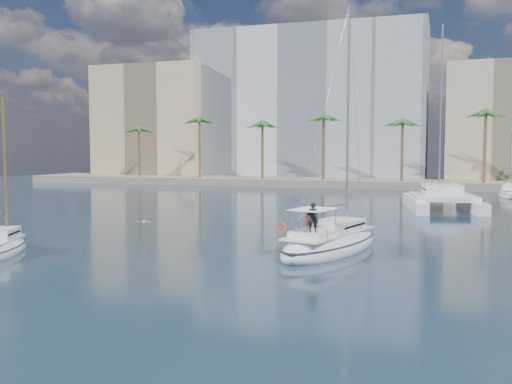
% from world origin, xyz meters
% --- Properties ---
extents(ground, '(160.00, 160.00, 0.00)m').
position_xyz_m(ground, '(0.00, 0.00, 0.00)').
color(ground, black).
rests_on(ground, ground).
extents(quay, '(120.00, 14.00, 1.20)m').
position_xyz_m(quay, '(0.00, 61.00, 0.60)').
color(quay, gray).
rests_on(quay, ground).
extents(building_modern, '(42.00, 16.00, 28.00)m').
position_xyz_m(building_modern, '(-12.00, 73.00, 14.00)').
color(building_modern, silver).
rests_on(building_modern, ground).
extents(building_tan_left, '(22.00, 14.00, 22.00)m').
position_xyz_m(building_tan_left, '(-42.00, 69.00, 11.00)').
color(building_tan_left, tan).
rests_on(building_tan_left, ground).
extents(building_beige, '(20.00, 14.00, 20.00)m').
position_xyz_m(building_beige, '(22.00, 70.00, 10.00)').
color(building_beige, '#C7B78F').
rests_on(building_beige, ground).
extents(palm_left, '(3.60, 3.60, 12.30)m').
position_xyz_m(palm_left, '(-34.00, 57.00, 10.28)').
color(palm_left, brown).
rests_on(palm_left, ground).
extents(palm_centre, '(3.60, 3.60, 12.30)m').
position_xyz_m(palm_centre, '(0.00, 57.00, 10.28)').
color(palm_centre, brown).
rests_on(palm_centre, ground).
extents(main_sloop, '(6.14, 11.11, 15.72)m').
position_xyz_m(main_sloop, '(5.21, 0.82, 0.50)').
color(main_sloop, white).
rests_on(main_sloop, ground).
extents(catamaran, '(8.55, 14.03, 19.06)m').
position_xyz_m(catamaran, '(11.64, 28.16, 1.17)').
color(catamaran, white).
rests_on(catamaran, ground).
extents(seagull, '(1.07, 0.46, 0.20)m').
position_xyz_m(seagull, '(-8.29, 2.41, 1.07)').
color(seagull, silver).
rests_on(seagull, ground).
extents(moored_yacht_a, '(3.37, 9.52, 11.90)m').
position_xyz_m(moored_yacht_a, '(20.00, 47.00, 0.00)').
color(moored_yacht_a, white).
rests_on(moored_yacht_a, ground).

